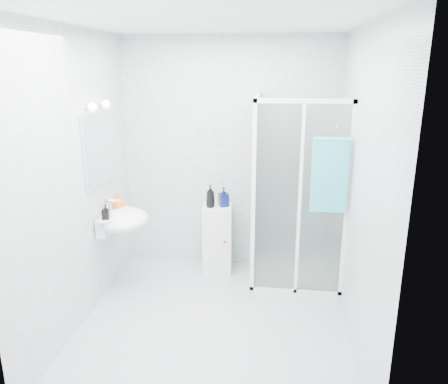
# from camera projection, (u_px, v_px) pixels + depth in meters

# --- Properties ---
(room) EXTENTS (2.40, 2.60, 2.60)m
(room) POSITION_uv_depth(u_px,v_px,m) (213.00, 186.00, 3.67)
(room) COLOR silver
(room) RESTS_ON ground
(shower_enclosure) EXTENTS (0.90, 0.95, 2.00)m
(shower_enclosure) POSITION_uv_depth(u_px,v_px,m) (287.00, 247.00, 4.57)
(shower_enclosure) COLOR white
(shower_enclosure) RESTS_ON ground
(wall_basin) EXTENTS (0.46, 0.56, 0.35)m
(wall_basin) POSITION_uv_depth(u_px,v_px,m) (122.00, 220.00, 4.35)
(wall_basin) COLOR white
(wall_basin) RESTS_ON ground
(mirror) EXTENTS (0.02, 0.60, 0.70)m
(mirror) POSITION_uv_depth(u_px,v_px,m) (97.00, 150.00, 4.18)
(mirror) COLOR white
(mirror) RESTS_ON room
(vanity_lights) EXTENTS (0.10, 0.40, 0.08)m
(vanity_lights) POSITION_uv_depth(u_px,v_px,m) (99.00, 106.00, 4.06)
(vanity_lights) COLOR silver
(vanity_lights) RESTS_ON room
(wall_hooks) EXTENTS (0.23, 0.06, 0.03)m
(wall_hooks) POSITION_uv_depth(u_px,v_px,m) (207.00, 128.00, 4.81)
(wall_hooks) COLOR silver
(wall_hooks) RESTS_ON room
(storage_cabinet) EXTENTS (0.34, 0.36, 0.78)m
(storage_cabinet) POSITION_uv_depth(u_px,v_px,m) (217.00, 239.00, 4.94)
(storage_cabinet) COLOR white
(storage_cabinet) RESTS_ON ground
(hand_towel) EXTENTS (0.32, 0.05, 0.69)m
(hand_towel) POSITION_uv_depth(u_px,v_px,m) (330.00, 173.00, 3.90)
(hand_towel) COLOR teal
(hand_towel) RESTS_ON shower_enclosure
(shampoo_bottle_a) EXTENTS (0.10, 0.10, 0.25)m
(shampoo_bottle_a) POSITION_uv_depth(u_px,v_px,m) (210.00, 196.00, 4.77)
(shampoo_bottle_a) COLOR black
(shampoo_bottle_a) RESTS_ON storage_cabinet
(shampoo_bottle_b) EXTENTS (0.13, 0.13, 0.21)m
(shampoo_bottle_b) POSITION_uv_depth(u_px,v_px,m) (224.00, 197.00, 4.81)
(shampoo_bottle_b) COLOR #0B1546
(shampoo_bottle_b) RESTS_ON storage_cabinet
(soap_dispenser_orange) EXTENTS (0.14, 0.14, 0.17)m
(soap_dispenser_orange) POSITION_uv_depth(u_px,v_px,m) (118.00, 201.00, 4.45)
(soap_dispenser_orange) COLOR orange
(soap_dispenser_orange) RESTS_ON wall_basin
(soap_dispenser_black) EXTENTS (0.07, 0.07, 0.14)m
(soap_dispenser_black) POSITION_uv_depth(u_px,v_px,m) (106.00, 212.00, 4.16)
(soap_dispenser_black) COLOR black
(soap_dispenser_black) RESTS_ON wall_basin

